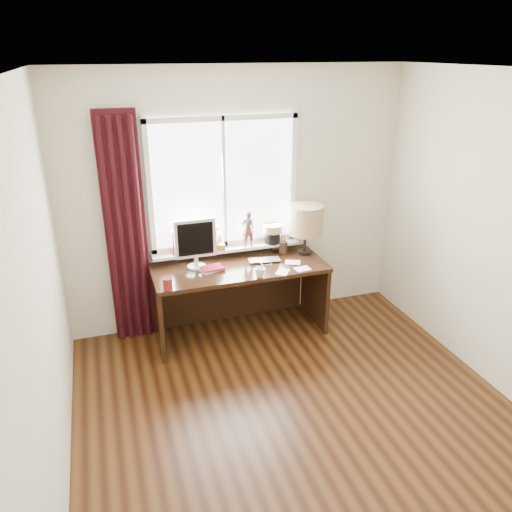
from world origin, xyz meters
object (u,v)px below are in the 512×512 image
object	(u,v)px
mug	(260,272)
red_cup	(168,284)
desk	(237,284)
table_lamp	(306,220)
laptop	(265,260)
monitor	(195,241)

from	to	relation	value
mug	red_cup	world-z (taller)	red_cup
desk	table_lamp	size ratio (longest dim) A/B	3.27
mug	red_cup	distance (m)	0.86
mug	red_cup	size ratio (longest dim) A/B	0.92
desk	table_lamp	xyz separation A→B (m)	(0.74, 0.00, 0.61)
red_cup	desk	bearing A→B (deg)	28.05
laptop	red_cup	xyz separation A→B (m)	(-1.02, -0.33, 0.04)
monitor	table_lamp	xyz separation A→B (m)	(1.14, 0.00, 0.09)
laptop	desk	size ratio (longest dim) A/B	0.19
laptop	desk	bearing A→B (deg)	172.96
desk	monitor	size ratio (longest dim) A/B	3.47
laptop	table_lamp	size ratio (longest dim) A/B	0.61
mug	laptop	bearing A→B (deg)	64.16
table_lamp	desk	bearing A→B (deg)	-179.68
desk	monitor	bearing A→B (deg)	179.51
laptop	red_cup	world-z (taller)	red_cup
table_lamp	red_cup	bearing A→B (deg)	-164.85
red_cup	table_lamp	xyz separation A→B (m)	(1.48, 0.40, 0.31)
mug	desk	size ratio (longest dim) A/B	0.06
monitor	red_cup	bearing A→B (deg)	-130.27
mug	table_lamp	world-z (taller)	table_lamp
red_cup	monitor	xyz separation A→B (m)	(0.34, 0.40, 0.22)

